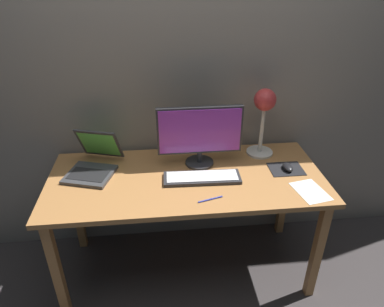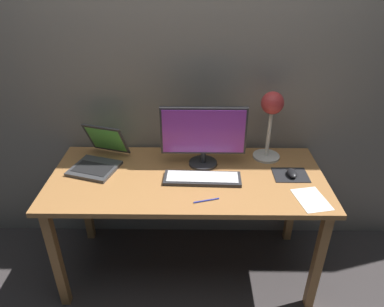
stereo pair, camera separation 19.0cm
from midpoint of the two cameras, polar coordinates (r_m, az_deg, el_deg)
name	(u,v)px [view 1 (the left image)]	position (r m, az deg, el deg)	size (l,w,h in m)	color
ground_plane	(187,267)	(2.52, -3.06, -18.02)	(4.80, 4.80, 0.00)	#383333
back_wall	(180,63)	(2.18, -4.61, 14.53)	(4.80, 0.06, 2.60)	gray
desk	(186,188)	(2.09, -3.54, -5.66)	(1.60, 0.70, 0.74)	#A8703D
monitor	(200,133)	(2.06, -1.37, 3.24)	(0.51, 0.17, 0.38)	#28282B
keyboard_main	(202,178)	(2.00, -1.07, -4.04)	(0.44, 0.15, 0.03)	#28282B
laptop	(94,160)	(2.18, -18.06, -1.04)	(0.35, 0.40, 0.23)	#38383A
desk_lamp	(264,109)	(2.17, 9.22, 7.10)	(0.17, 0.17, 0.44)	beige
mousepad	(286,169)	(2.15, 12.68, -2.56)	(0.20, 0.16, 0.00)	black
mouse	(288,167)	(2.14, 12.92, -2.26)	(0.06, 0.10, 0.03)	black
paper_sheet_near_mouse	(310,191)	(1.99, 16.19, -6.03)	(0.15, 0.21, 0.00)	white
pen	(210,199)	(1.85, 0.05, -7.58)	(0.01, 0.01, 0.14)	#2633A5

